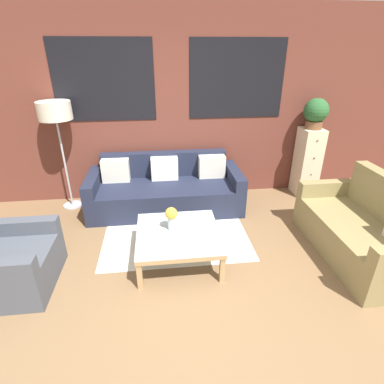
{
  "coord_description": "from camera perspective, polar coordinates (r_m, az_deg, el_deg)",
  "views": [
    {
      "loc": [
        -0.24,
        -2.14,
        2.22
      ],
      "look_at": [
        0.16,
        1.28,
        0.55
      ],
      "focal_mm": 28.0,
      "sensor_mm": 36.0,
      "label": 1
    }
  ],
  "objects": [
    {
      "name": "floor_lamp",
      "position": [
        4.58,
        -24.59,
        13.19
      ],
      "size": [
        0.45,
        0.45,
        1.57
      ],
      "color": "#B2B2B7",
      "rests_on": "ground_plane"
    },
    {
      "name": "coffee_table",
      "position": [
        3.4,
        -2.65,
        -8.37
      ],
      "size": [
        0.92,
        0.92,
        0.36
      ],
      "color": "silver",
      "rests_on": "ground_plane"
    },
    {
      "name": "armchair_corner",
      "position": [
        3.59,
        -31.79,
        -11.37
      ],
      "size": [
        0.8,
        0.85,
        0.84
      ],
      "color": "#474C56",
      "rests_on": "ground_plane"
    },
    {
      "name": "wall_back_brick",
      "position": [
        4.66,
        -3.7,
        15.75
      ],
      "size": [
        8.4,
        0.09,
        2.8
      ],
      "color": "brown",
      "rests_on": "ground_plane"
    },
    {
      "name": "potted_plant",
      "position": [
        5.0,
        22.52,
        13.82
      ],
      "size": [
        0.36,
        0.36,
        0.46
      ],
      "color": "brown",
      "rests_on": "drawer_cabinet"
    },
    {
      "name": "settee_vintage",
      "position": [
        3.98,
        29.8,
        -6.58
      ],
      "size": [
        0.8,
        1.6,
        0.92
      ],
      "color": "olive",
      "rests_on": "ground_plane"
    },
    {
      "name": "rug",
      "position": [
        4.04,
        -3.17,
        -7.49
      ],
      "size": [
        1.85,
        1.47,
        0.0
      ],
      "color": "silver",
      "rests_on": "ground_plane"
    },
    {
      "name": "ground_plane",
      "position": [
        3.09,
        -0.13,
        -20.02
      ],
      "size": [
        16.0,
        16.0,
        0.0
      ],
      "primitive_type": "plane",
      "color": "brown"
    },
    {
      "name": "flower_vase",
      "position": [
        3.35,
        -3.96,
        -4.71
      ],
      "size": [
        0.14,
        0.14,
        0.27
      ],
      "color": "#ADBCC6",
      "rests_on": "coffee_table"
    },
    {
      "name": "couch_dark",
      "position": [
        4.53,
        -5.05,
        0.42
      ],
      "size": [
        2.23,
        0.88,
        0.78
      ],
      "color": "#1E2338",
      "rests_on": "ground_plane"
    },
    {
      "name": "drawer_cabinet",
      "position": [
        5.2,
        21.06,
        5.32
      ],
      "size": [
        0.32,
        0.39,
        1.09
      ],
      "color": "beige",
      "rests_on": "ground_plane"
    }
  ]
}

